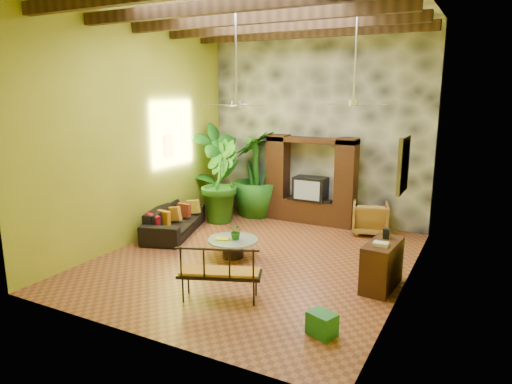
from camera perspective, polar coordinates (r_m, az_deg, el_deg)
The scene contains 23 objects.
ground at distance 9.66m, azimuth -0.06°, elevation -8.34°, with size 7.00×7.00×0.00m, color brown.
ceiling at distance 9.16m, azimuth -0.06°, elevation 22.32°, with size 6.00×7.00×0.02m, color silver.
back_wall at distance 12.27m, azimuth 7.65°, elevation 8.00°, with size 6.00×0.02×5.00m, color olive.
left_wall at distance 10.80m, azimuth -14.40°, elevation 7.13°, with size 0.02×7.00×5.00m, color olive.
right_wall at distance 8.14m, azimuth 19.07°, elevation 5.21°, with size 0.02×7.00×5.00m, color olive.
stone_accent_wall at distance 12.22m, azimuth 7.55°, elevation 7.99°, with size 5.98×0.10×4.98m, color #34353B.
ceiling_beams at distance 9.13m, azimuth -0.06°, elevation 20.96°, with size 5.95×5.36×0.22m.
entertainment_center at distance 12.15m, azimuth 6.85°, elevation 0.66°, with size 2.40×0.55×2.30m.
ceiling_fan_front at distance 8.78m, azimuth -2.49°, elevation 12.26°, with size 1.28×1.28×1.86m.
ceiling_fan_back at distance 9.55m, azimuth 12.14°, elevation 12.02°, with size 1.28×1.28×1.86m.
wall_art_mask at distance 11.57m, azimuth -10.84°, elevation 5.64°, with size 0.06×0.32×0.55m, color orange.
wall_art_painting at distance 7.58m, azimuth 17.95°, elevation 3.27°, with size 0.06×0.70×0.90m, color #254D88.
sofa at distance 11.40m, azimuth -10.16°, elevation -3.46°, with size 2.35×0.92×0.68m, color black.
wicker_armchair at distance 11.54m, azimuth 14.06°, elevation -3.18°, with size 0.84×0.87×0.79m, color brown.
tall_plant_a at distance 12.62m, azimuth -4.90°, elevation 2.69°, with size 1.37×0.93×2.60m, color #195C18.
tall_plant_b at distance 12.21m, azimuth -4.69°, elevation 1.36°, with size 1.20×0.97×2.18m, color #246B1C.
tall_plant_c at distance 12.69m, azimuth 0.05°, elevation 2.33°, with size 1.34×1.34×2.40m, color #246C1C.
coffee_table at distance 9.67m, azimuth -2.90°, elevation -6.71°, with size 1.05×1.05×0.40m.
centerpiece_plant at distance 9.55m, azimuth -2.48°, elevation -4.95°, with size 0.31×0.27×0.35m, color #1D6119.
yellow_tray at distance 9.61m, azimuth -4.22°, elevation -5.87°, with size 0.28×0.20×0.03m, color yellow.
iron_bench at distance 7.66m, azimuth -4.86°, elevation -9.71°, with size 1.46×1.00×0.57m.
side_console at distance 8.47m, azimuth 15.46°, elevation -8.81°, with size 0.48×1.06×0.85m, color #382012.
green_bin at distance 6.87m, azimuth 8.25°, elevation -16.02°, with size 0.39×0.29×0.34m, color #1F7734.
Camera 1 is at (4.21, -7.99, 3.43)m, focal length 32.00 mm.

